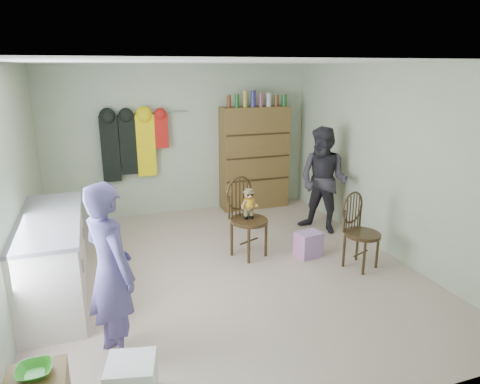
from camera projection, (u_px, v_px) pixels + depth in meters
name	position (u px, v px, depth m)	size (l,w,h in m)	color
ground_plane	(226.00, 271.00, 5.35)	(5.00, 5.00, 0.00)	#C3B09D
room_walls	(213.00, 139.00, 5.39)	(5.00, 5.00, 5.00)	#B6C4A4
counter	(53.00, 258.00, 4.60)	(0.64, 1.86, 0.94)	silver
bowl	(34.00, 371.00, 2.75)	(0.23, 0.23, 0.06)	green
plastic_tub	(132.00, 381.00, 3.23)	(0.36, 0.34, 0.34)	white
chair_front	(246.00, 212.00, 5.65)	(0.63, 0.63, 1.08)	#392814
chair_far	(359.00, 228.00, 5.34)	(0.56, 0.56, 0.97)	#392814
striped_bag	(308.00, 244.00, 5.72)	(0.32, 0.25, 0.34)	pink
person_left	(111.00, 272.00, 3.60)	(0.58, 0.38, 1.58)	#554B89
person_right	(323.00, 181.00, 6.44)	(0.78, 0.61, 1.61)	#2D2B33
dresser	(254.00, 157.00, 7.57)	(1.20, 0.39, 2.08)	brown
coat_rack	(133.00, 144.00, 6.89)	(1.42, 0.12, 1.09)	#99999E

